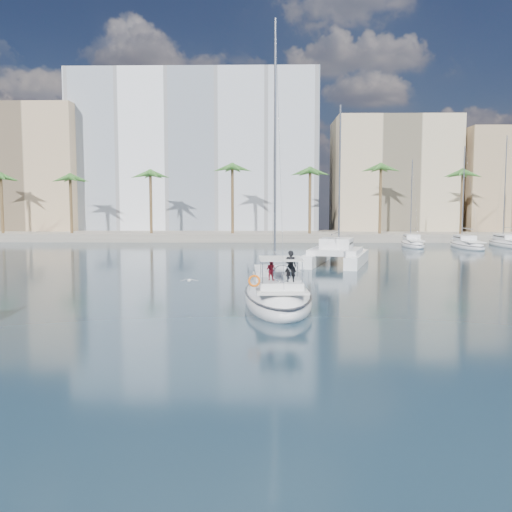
{
  "coord_description": "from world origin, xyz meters",
  "views": [
    {
      "loc": [
        0.69,
        -29.31,
        5.92
      ],
      "look_at": [
        0.02,
        1.5,
        3.01
      ],
      "focal_mm": 40.0,
      "sensor_mm": 36.0,
      "label": 1
    }
  ],
  "objects": [
    {
      "name": "building_beige",
      "position": [
        22.0,
        70.0,
        10.0
      ],
      "size": [
        20.0,
        14.0,
        20.0
      ],
      "primitive_type": "cube",
      "color": "tan",
      "rests_on": "ground"
    },
    {
      "name": "moored_yacht_b",
      "position": [
        26.5,
        45.0,
        0.0
      ],
      "size": [
        3.32,
        10.83,
        13.72
      ],
      "primitive_type": null,
      "rotation": [
        0.0,
        0.0,
        -0.02
      ],
      "color": "white",
      "rests_on": "ground"
    },
    {
      "name": "building_modern",
      "position": [
        -12.0,
        73.0,
        14.0
      ],
      "size": [
        42.0,
        16.0,
        28.0
      ],
      "primitive_type": "cube",
      "color": "white",
      "rests_on": "ground"
    },
    {
      "name": "quay",
      "position": [
        0.0,
        61.0,
        0.6
      ],
      "size": [
        120.0,
        14.0,
        1.2
      ],
      "primitive_type": "cube",
      "color": "gray",
      "rests_on": "ground"
    },
    {
      "name": "ground",
      "position": [
        0.0,
        0.0,
        0.0
      ],
      "size": [
        160.0,
        160.0,
        0.0
      ],
      "primitive_type": "plane",
      "color": "black",
      "rests_on": "ground"
    },
    {
      "name": "catamaran",
      "position": [
        7.17,
        24.97,
        1.1
      ],
      "size": [
        7.66,
        11.28,
        15.23
      ],
      "rotation": [
        0.0,
        0.0,
        -0.26
      ],
      "color": "white",
      "rests_on": "ground"
    },
    {
      "name": "palm_right",
      "position": [
        34.0,
        57.0,
        10.28
      ],
      "size": [
        3.6,
        3.6,
        12.3
      ],
      "color": "brown",
      "rests_on": "ground"
    },
    {
      "name": "main_sloop",
      "position": [
        1.22,
        3.73,
        0.54
      ],
      "size": [
        4.43,
        12.21,
        17.86
      ],
      "rotation": [
        0.0,
        0.0,
        0.05
      ],
      "color": "white",
      "rests_on": "ground"
    },
    {
      "name": "moored_yacht_c",
      "position": [
        33.0,
        47.0,
        0.0
      ],
      "size": [
        3.98,
        12.33,
        15.54
      ],
      "primitive_type": null,
      "rotation": [
        0.0,
        0.0,
        0.03
      ],
      "color": "white",
      "rests_on": "ground"
    },
    {
      "name": "moored_yacht_a",
      "position": [
        20.0,
        47.0,
        0.0
      ],
      "size": [
        3.37,
        9.52,
        11.9
      ],
      "primitive_type": null,
      "rotation": [
        0.0,
        0.0,
        -0.07
      ],
      "color": "white",
      "rests_on": "ground"
    },
    {
      "name": "palm_left",
      "position": [
        -34.0,
        57.0,
        10.28
      ],
      "size": [
        3.6,
        3.6,
        12.3
      ],
      "color": "brown",
      "rests_on": "ground"
    },
    {
      "name": "palm_centre",
      "position": [
        0.0,
        57.0,
        10.28
      ],
      "size": [
        3.6,
        3.6,
        12.3
      ],
      "color": "brown",
      "rests_on": "ground"
    },
    {
      "name": "building_tan_left",
      "position": [
        -42.0,
        69.0,
        11.0
      ],
      "size": [
        22.0,
        14.0,
        22.0
      ],
      "primitive_type": "cube",
      "color": "tan",
      "rests_on": "ground"
    },
    {
      "name": "seagull",
      "position": [
        -4.17,
        5.32,
        1.13
      ],
      "size": [
        1.11,
        0.47,
        0.2
      ],
      "color": "silver",
      "rests_on": "ground"
    }
  ]
}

